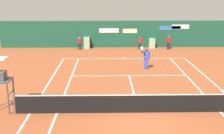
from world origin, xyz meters
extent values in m
plane|color=#A8512D|center=(0.00, 0.00, 0.00)|extent=(80.00, 80.00, 0.00)
cube|color=white|center=(0.00, 11.70, 0.00)|extent=(10.60, 0.10, 0.01)
cube|color=white|center=(-5.30, 0.00, 0.00)|extent=(0.10, 23.40, 0.01)
cube|color=white|center=(-4.00, 0.00, 0.00)|extent=(0.10, 23.40, 0.01)
cube|color=white|center=(4.00, 0.00, 0.00)|extent=(0.10, 23.40, 0.01)
cube|color=white|center=(0.00, 6.40, 0.00)|extent=(8.00, 0.10, 0.01)
cube|color=white|center=(0.00, 3.20, 0.00)|extent=(0.10, 6.40, 0.01)
cube|color=white|center=(0.00, 11.55, 0.00)|extent=(0.10, 0.24, 0.01)
cylinder|color=#4C4C51|center=(-6.00, 0.00, 0.53)|extent=(0.10, 0.10, 1.07)
cube|color=black|center=(0.00, 0.00, 0.47)|extent=(12.00, 0.03, 0.95)
cube|color=white|center=(0.00, 0.00, 0.92)|extent=(12.00, 0.04, 0.06)
cube|color=#194C38|center=(0.00, 17.00, 1.37)|extent=(25.00, 0.24, 2.74)
cube|color=#2D6BA8|center=(5.00, 16.86, 1.99)|extent=(2.19, 0.02, 0.44)
cube|color=white|center=(-1.29, 16.86, 1.76)|extent=(2.02, 0.02, 0.44)
cube|color=beige|center=(0.87, 16.86, 1.71)|extent=(1.48, 0.02, 0.44)
cube|color=white|center=(6.06, 16.86, 2.13)|extent=(1.79, 0.02, 0.44)
cube|color=#8CB793|center=(-3.56, 16.45, 0.57)|extent=(0.59, 0.70, 1.15)
cube|color=#8CB793|center=(3.11, 16.45, 0.50)|extent=(0.59, 0.70, 0.99)
cylinder|color=#47474C|center=(-6.26, 0.83, 0.77)|extent=(0.07, 0.07, 1.55)
cylinder|color=#47474C|center=(-6.26, -0.07, 0.77)|extent=(0.07, 0.07, 1.55)
cylinder|color=#47474C|center=(-6.26, 0.38, 0.46)|extent=(0.04, 0.81, 0.04)
cylinder|color=#47474C|center=(-6.26, 0.38, 0.93)|extent=(0.04, 0.81, 0.04)
cube|color=#47474C|center=(-6.71, 0.38, 1.58)|extent=(1.00, 1.00, 0.06)
cube|color=#4C4C51|center=(-6.71, 0.38, 1.81)|extent=(0.52, 0.56, 0.40)
cylinder|color=blue|center=(1.51, 8.11, 0.41)|extent=(0.13, 0.13, 0.81)
cylinder|color=blue|center=(1.33, 8.17, 0.41)|extent=(0.13, 0.13, 0.81)
cube|color=blue|center=(1.42, 8.14, 1.10)|extent=(0.42, 0.32, 0.57)
sphere|color=brown|center=(1.42, 8.14, 1.50)|extent=(0.22, 0.22, 0.22)
cylinder|color=blue|center=(1.63, 8.06, 1.06)|extent=(0.09, 0.09, 0.55)
cylinder|color=brown|center=(1.11, 7.97, 1.33)|extent=(0.28, 0.54, 0.09)
cylinder|color=black|center=(1.01, 7.71, 1.44)|extent=(0.03, 0.03, 0.22)
torus|color=black|center=(1.01, 7.71, 1.69)|extent=(0.29, 0.13, 0.30)
cylinder|color=silver|center=(1.01, 7.71, 1.69)|extent=(0.24, 0.10, 0.26)
cylinder|color=black|center=(-4.17, 15.79, 0.32)|extent=(0.10, 0.10, 0.63)
cylinder|color=black|center=(-4.31, 15.76, 0.32)|extent=(0.10, 0.10, 0.63)
cube|color=#AD1E1E|center=(-4.24, 15.78, 0.85)|extent=(0.31, 0.21, 0.44)
sphere|color=tan|center=(-4.24, 15.78, 1.16)|extent=(0.17, 0.17, 0.17)
cylinder|color=#AD1E1E|center=(-4.07, 15.81, 0.82)|extent=(0.07, 0.07, 0.43)
cylinder|color=#AD1E1E|center=(-4.41, 15.74, 0.82)|extent=(0.07, 0.07, 0.43)
cylinder|color=black|center=(1.88, 15.76, 0.33)|extent=(0.11, 0.11, 0.65)
cylinder|color=black|center=(1.73, 15.79, 0.33)|extent=(0.11, 0.11, 0.65)
cube|color=#AD1E1E|center=(1.81, 15.78, 0.88)|extent=(0.32, 0.22, 0.46)
sphere|color=brown|center=(1.81, 15.78, 1.20)|extent=(0.18, 0.18, 0.18)
cylinder|color=#AD1E1E|center=(1.98, 15.74, 0.85)|extent=(0.07, 0.07, 0.44)
cylinder|color=#AD1E1E|center=(1.63, 15.81, 0.85)|extent=(0.07, 0.07, 0.44)
cylinder|color=black|center=(4.74, 15.78, 0.34)|extent=(0.11, 0.11, 0.68)
cylinder|color=black|center=(4.58, 15.77, 0.34)|extent=(0.11, 0.11, 0.68)
cube|color=#AD1E1E|center=(4.66, 15.78, 0.92)|extent=(0.32, 0.20, 0.48)
sphere|color=#8C664C|center=(4.66, 15.78, 1.26)|extent=(0.19, 0.19, 0.19)
cylinder|color=#AD1E1E|center=(4.85, 15.79, 0.89)|extent=(0.07, 0.07, 0.46)
cylinder|color=#AD1E1E|center=(4.47, 15.76, 0.89)|extent=(0.07, 0.07, 0.46)
sphere|color=#CCE033|center=(-4.46, 5.36, 0.03)|extent=(0.07, 0.07, 0.07)
sphere|color=#CCE033|center=(-1.31, 8.24, 0.03)|extent=(0.07, 0.07, 0.07)
sphere|color=#CCE033|center=(2.77, 9.12, 0.03)|extent=(0.07, 0.07, 0.07)
camera|label=1|loc=(-1.59, -13.30, 5.80)|focal=47.25mm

